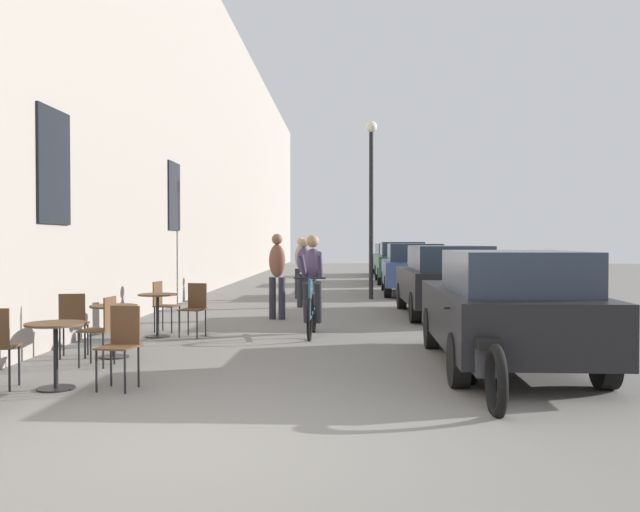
% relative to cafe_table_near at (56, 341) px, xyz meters
% --- Properties ---
extents(ground_plane, '(88.00, 88.00, 0.00)m').
position_rel_cafe_table_near_xyz_m(ground_plane, '(2.02, -2.03, -0.52)').
color(ground_plane, slate).
extents(building_facade_left, '(0.54, 68.00, 9.92)m').
position_rel_cafe_table_near_xyz_m(building_facade_left, '(-1.43, 11.97, 4.44)').
color(building_facade_left, gray).
rests_on(building_facade_left, ground_plane).
extents(cafe_table_near, '(0.64, 0.64, 0.72)m').
position_rel_cafe_table_near_xyz_m(cafe_table_near, '(0.00, 0.00, 0.00)').
color(cafe_table_near, black).
rests_on(cafe_table_near, ground_plane).
extents(cafe_chair_near_toward_wall, '(0.43, 0.43, 0.89)m').
position_rel_cafe_table_near_xyz_m(cafe_chair_near_toward_wall, '(0.69, 0.08, -0.00)').
color(cafe_chair_near_toward_wall, black).
rests_on(cafe_chair_near_toward_wall, ground_plane).
extents(cafe_table_mid, '(0.64, 0.64, 0.72)m').
position_rel_cafe_table_near_xyz_m(cafe_table_mid, '(-0.06, 2.03, 0.00)').
color(cafe_table_mid, black).
rests_on(cafe_table_mid, ground_plane).
extents(cafe_chair_mid_toward_street, '(0.46, 0.46, 0.89)m').
position_rel_cafe_table_near_xyz_m(cafe_chair_mid_toward_street, '(-0.60, 1.96, -0.00)').
color(cafe_chair_mid_toward_street, black).
rests_on(cafe_chair_mid_toward_street, ground_plane).
extents(cafe_chair_mid_toward_wall, '(0.41, 0.41, 0.89)m').
position_rel_cafe_table_near_xyz_m(cafe_chair_mid_toward_wall, '(0.02, 1.37, -0.00)').
color(cafe_chair_mid_toward_wall, black).
rests_on(cafe_chair_mid_toward_wall, ground_plane).
extents(cafe_table_far, '(0.64, 0.64, 0.72)m').
position_rel_cafe_table_near_xyz_m(cafe_table_far, '(-0.01, 4.07, 0.00)').
color(cafe_table_far, black).
rests_on(cafe_table_far, ground_plane).
extents(cafe_chair_far_toward_street, '(0.46, 0.46, 0.89)m').
position_rel_cafe_table_near_xyz_m(cafe_chair_far_toward_street, '(0.59, 4.14, -0.00)').
color(cafe_chair_far_toward_street, black).
rests_on(cafe_chair_far_toward_street, ground_plane).
extents(cafe_chair_far_toward_wall, '(0.44, 0.44, 0.89)m').
position_rel_cafe_table_near_xyz_m(cafe_chair_far_toward_wall, '(-0.09, 4.69, -0.00)').
color(cafe_chair_far_toward_wall, black).
rests_on(cafe_chair_far_toward_wall, ground_plane).
extents(cyclist_on_bicycle, '(0.52, 1.76, 1.74)m').
position_rel_cafe_table_near_xyz_m(cyclist_on_bicycle, '(2.56, 4.43, 0.29)').
color(cyclist_on_bicycle, black).
rests_on(cyclist_on_bicycle, ground_plane).
extents(pedestrian_near, '(0.38, 0.29, 1.75)m').
position_rel_cafe_table_near_xyz_m(pedestrian_near, '(1.72, 6.72, 0.47)').
color(pedestrian_near, '#26262D').
rests_on(pedestrian_near, ground_plane).
extents(pedestrian_mid, '(0.35, 0.25, 1.66)m').
position_rel_cafe_table_near_xyz_m(pedestrian_mid, '(2.12, 9.27, 0.41)').
color(pedestrian_mid, '#26262D').
rests_on(pedestrian_mid, ground_plane).
extents(pedestrian_far, '(0.36, 0.27, 1.71)m').
position_rel_cafe_table_near_xyz_m(pedestrian_far, '(1.88, 11.80, 0.44)').
color(pedestrian_far, '#26262D').
rests_on(pedestrian_far, ground_plane).
extents(street_lamp, '(0.32, 0.32, 4.90)m').
position_rel_cafe_table_near_xyz_m(street_lamp, '(3.83, 11.72, 2.59)').
color(street_lamp, black).
rests_on(street_lamp, ground_plane).
extents(parked_car_nearest, '(1.82, 4.19, 1.48)m').
position_rel_cafe_table_near_xyz_m(parked_car_nearest, '(5.17, 1.50, 0.25)').
color(parked_car_nearest, black).
rests_on(parked_car_nearest, ground_plane).
extents(parked_car_second, '(1.83, 4.25, 1.50)m').
position_rel_cafe_table_near_xyz_m(parked_car_second, '(5.27, 7.52, 0.26)').
color(parked_car_second, black).
rests_on(parked_car_second, ground_plane).
extents(parked_car_third, '(1.90, 4.32, 1.52)m').
position_rel_cafe_table_near_xyz_m(parked_car_third, '(5.15, 13.49, 0.27)').
color(parked_car_third, '#384C84').
rests_on(parked_car_third, ground_plane).
extents(parked_car_fourth, '(1.91, 4.43, 1.57)m').
position_rel_cafe_table_near_xyz_m(parked_car_fourth, '(5.23, 19.13, 0.29)').
color(parked_car_fourth, '#23512D').
rests_on(parked_car_fourth, ground_plane).
extents(parked_car_fifth, '(1.89, 4.24, 1.49)m').
position_rel_cafe_table_near_xyz_m(parked_car_fifth, '(5.28, 24.96, 0.25)').
color(parked_car_fifth, '#384C84').
rests_on(parked_car_fifth, ground_plane).
extents(parked_motorcycle, '(0.62, 2.15, 0.92)m').
position_rel_cafe_table_near_xyz_m(parked_motorcycle, '(4.53, -0.19, -0.12)').
color(parked_motorcycle, black).
rests_on(parked_motorcycle, ground_plane).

